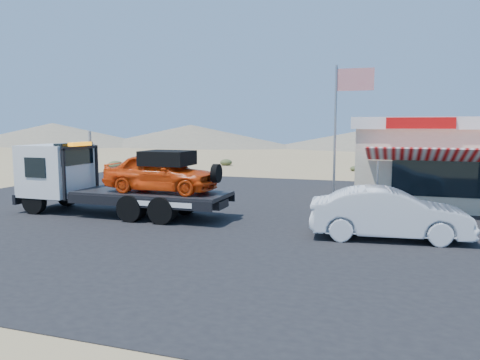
# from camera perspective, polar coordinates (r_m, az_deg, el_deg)

# --- Properties ---
(ground) EXTENTS (120.00, 120.00, 0.00)m
(ground) POSITION_cam_1_polar(r_m,az_deg,el_deg) (17.21, -6.52, -5.38)
(ground) COLOR #9D8059
(ground) RESTS_ON ground
(asphalt_lot) EXTENTS (32.00, 24.00, 0.02)m
(asphalt_lot) POSITION_cam_1_polar(r_m,az_deg,el_deg) (19.28, 2.71, -3.99)
(asphalt_lot) COLOR black
(asphalt_lot) RESTS_ON ground
(tow_truck) EXTENTS (8.61, 2.55, 2.88)m
(tow_truck) POSITION_cam_1_polar(r_m,az_deg,el_deg) (19.28, -14.86, 0.42)
(tow_truck) COLOR black
(tow_truck) RESTS_ON asphalt_lot
(white_sedan) EXTENTS (5.06, 2.30, 1.61)m
(white_sedan) POSITION_cam_1_polar(r_m,az_deg,el_deg) (15.50, 17.68, -3.91)
(white_sedan) COLOR silver
(white_sedan) RESTS_ON asphalt_lot
(jerky_store) EXTENTS (10.40, 9.97, 3.90)m
(jerky_store) POSITION_cam_1_polar(r_m,az_deg,el_deg) (24.47, 26.40, 2.29)
(jerky_store) COLOR beige
(jerky_store) RESTS_ON asphalt_lot
(flagpole) EXTENTS (1.55, 0.10, 6.00)m
(flagpole) POSITION_cam_1_polar(r_m,az_deg,el_deg) (19.84, 12.22, 7.08)
(flagpole) COLOR #99999E
(flagpole) RESTS_ON asphalt_lot
(desert_scrub) EXTENTS (27.44, 32.24, 0.70)m
(desert_scrub) POSITION_cam_1_polar(r_m,az_deg,el_deg) (33.49, -22.68, 0.61)
(desert_scrub) COLOR #424927
(desert_scrub) RESTS_ON ground
(distant_hills) EXTENTS (126.00, 48.00, 4.20)m
(distant_hills) POSITION_cam_1_polar(r_m,az_deg,el_deg) (72.39, 5.12, 5.44)
(distant_hills) COLOR #726B59
(distant_hills) RESTS_ON ground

